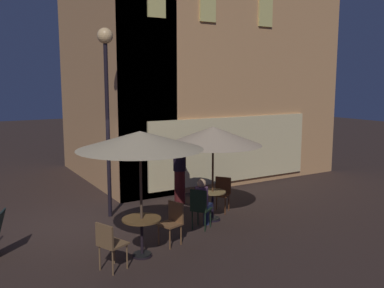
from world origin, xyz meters
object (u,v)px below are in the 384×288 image
at_px(cafe_table_0, 213,200).
at_px(patron_seated_0, 203,200).
at_px(street_lamp_near_corner, 106,78).
at_px(patio_umbrella_1, 140,141).
at_px(patron_standing_1, 180,173).
at_px(patio_umbrella_0, 213,136).
at_px(cafe_chair_2, 173,219).
at_px(cafe_chair_0, 200,206).
at_px(cafe_table_1, 142,228).
at_px(cafe_chair_1, 222,191).
at_px(cafe_chair_3, 109,242).

xyz_separation_m(cafe_table_0, patron_seated_0, (-0.52, -0.36, 0.17)).
relative_size(street_lamp_near_corner, patio_umbrella_1, 1.89).
height_order(street_lamp_near_corner, patio_umbrella_1, street_lamp_near_corner).
xyz_separation_m(cafe_table_0, patron_standing_1, (-0.02, 1.66, 0.39)).
bearing_deg(patron_seated_0, patio_umbrella_0, -0.00).
height_order(cafe_chair_2, patron_standing_1, patron_standing_1).
bearing_deg(cafe_chair_0, cafe_chair_2, 170.54).
distance_m(street_lamp_near_corner, cafe_table_1, 4.03).
bearing_deg(cafe_table_0, street_lamp_near_corner, 143.20).
xyz_separation_m(cafe_chair_0, patron_standing_1, (0.63, 2.11, 0.31)).
bearing_deg(cafe_chair_1, cafe_chair_0, -1.65).
height_order(street_lamp_near_corner, patio_umbrella_0, street_lamp_near_corner).
bearing_deg(cafe_table_1, cafe_chair_3, -157.77).
distance_m(patio_umbrella_1, cafe_chair_2, 1.98).
relative_size(street_lamp_near_corner, cafe_table_1, 6.07).
bearing_deg(street_lamp_near_corner, cafe_chair_2, -78.33).
relative_size(cafe_table_0, cafe_chair_1, 0.81).
bearing_deg(cafe_table_0, patron_seated_0, -145.35).
bearing_deg(cafe_table_0, cafe_chair_0, -145.35).
distance_m(cafe_chair_1, patron_standing_1, 1.38).
distance_m(cafe_chair_2, patron_seated_0, 1.21).
height_order(cafe_chair_1, cafe_chair_2, cafe_chair_1).
bearing_deg(cafe_chair_1, patron_seated_0, -1.47).
distance_m(cafe_table_1, cafe_chair_3, 0.85).
distance_m(cafe_table_1, patron_seated_0, 2.07).
height_order(cafe_table_0, patio_umbrella_1, patio_umbrella_1).
relative_size(cafe_chair_2, cafe_chair_3, 0.98).
bearing_deg(cafe_table_0, patio_umbrella_1, -154.52).
height_order(cafe_table_0, patron_standing_1, patron_standing_1).
height_order(cafe_table_0, cafe_chair_3, cafe_chair_3).
xyz_separation_m(cafe_table_1, patron_seated_0, (1.91, 0.80, 0.10)).
bearing_deg(patio_umbrella_1, cafe_chair_3, -157.77).
bearing_deg(patio_umbrella_1, street_lamp_near_corner, 83.33).
distance_m(cafe_table_0, patron_standing_1, 1.71).
height_order(cafe_table_1, patron_standing_1, patron_standing_1).
height_order(street_lamp_near_corner, cafe_chair_1, street_lamp_near_corner).
height_order(cafe_chair_1, patron_seated_0, patron_seated_0).
xyz_separation_m(cafe_table_0, cafe_chair_1, (0.61, 0.47, 0.05)).
xyz_separation_m(cafe_chair_2, patron_seated_0, (1.08, 0.54, 0.14)).
bearing_deg(cafe_chair_3, cafe_chair_1, 4.82).
distance_m(cafe_table_0, patio_umbrella_1, 3.24).
xyz_separation_m(cafe_table_0, cafe_chair_0, (-0.65, -0.45, 0.07)).
bearing_deg(street_lamp_near_corner, patron_standing_1, 2.28).
relative_size(cafe_table_0, patio_umbrella_0, 0.31).
height_order(patio_umbrella_0, patron_standing_1, patio_umbrella_0).
bearing_deg(patron_seated_0, cafe_table_1, 168.04).
xyz_separation_m(cafe_chair_2, cafe_chair_3, (-1.61, -0.58, 0.02)).
xyz_separation_m(cafe_table_1, cafe_chair_3, (-0.78, -0.32, -0.01)).
distance_m(street_lamp_near_corner, cafe_chair_1, 4.17).
bearing_deg(cafe_chair_3, cafe_table_0, 2.47).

